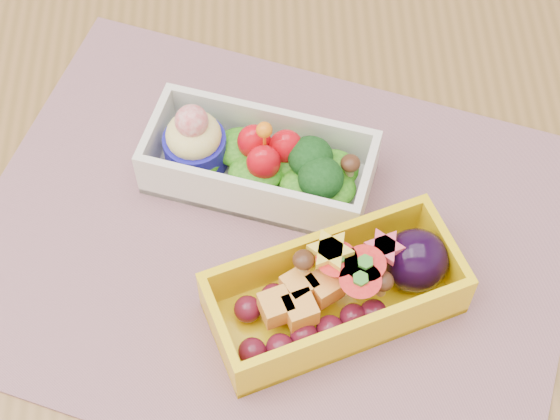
{
  "coord_description": "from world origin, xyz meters",
  "views": [
    {
      "loc": [
        0.0,
        -0.3,
        1.33
      ],
      "look_at": [
        0.01,
        0.04,
        0.79
      ],
      "focal_mm": 57.25,
      "sensor_mm": 36.0,
      "label": 1
    }
  ],
  "objects_px": {
    "bento_white": "(258,162)",
    "bento_yellow": "(340,291)",
    "placemat": "(270,243)",
    "table": "(269,344)"
  },
  "relations": [
    {
      "from": "placemat",
      "to": "bento_yellow",
      "type": "relative_size",
      "value": 2.31
    },
    {
      "from": "table",
      "to": "placemat",
      "type": "xyz_separation_m",
      "value": [
        0.0,
        0.04,
        0.1
      ]
    },
    {
      "from": "table",
      "to": "placemat",
      "type": "bearing_deg",
      "value": 86.02
    },
    {
      "from": "bento_white",
      "to": "bento_yellow",
      "type": "relative_size",
      "value": 0.98
    },
    {
      "from": "table",
      "to": "bento_yellow",
      "type": "height_order",
      "value": "bento_yellow"
    },
    {
      "from": "placemat",
      "to": "bento_white",
      "type": "bearing_deg",
      "value": 97.76
    },
    {
      "from": "placemat",
      "to": "bento_yellow",
      "type": "xyz_separation_m",
      "value": [
        0.05,
        -0.05,
        0.03
      ]
    },
    {
      "from": "table",
      "to": "bento_white",
      "type": "bearing_deg",
      "value": 93.08
    },
    {
      "from": "table",
      "to": "bento_white",
      "type": "xyz_separation_m",
      "value": [
        -0.01,
        0.1,
        0.13
      ]
    },
    {
      "from": "bento_white",
      "to": "table",
      "type": "bearing_deg",
      "value": -69.37
    }
  ]
}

